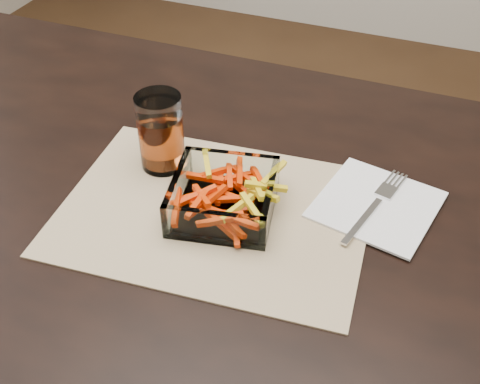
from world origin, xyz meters
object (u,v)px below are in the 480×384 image
glass_bowl (223,198)px  tumbler (161,134)px  dining_table (229,249)px  fork (376,204)px

glass_bowl → tumbler: 0.16m
dining_table → glass_bowl: glass_bowl is taller
glass_bowl → tumbler: bearing=152.6°
glass_bowl → tumbler: (-0.13, 0.07, 0.03)m
dining_table → fork: size_ratio=8.35×
glass_bowl → fork: 0.23m
dining_table → tumbler: 0.21m
dining_table → tumbler: bearing=157.0°
dining_table → fork: fork is taller
glass_bowl → tumbler: tumbler is taller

